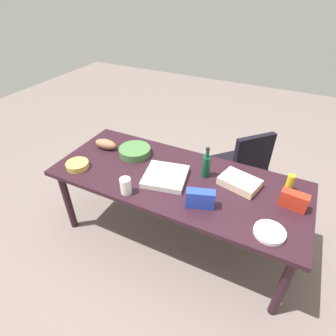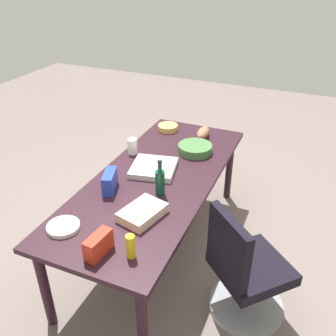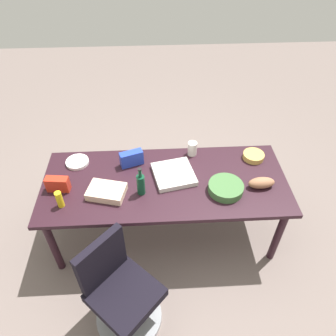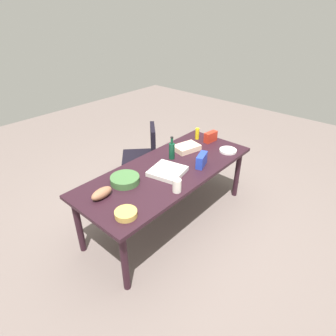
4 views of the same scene
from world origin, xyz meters
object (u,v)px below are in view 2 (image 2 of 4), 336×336
pizza_box (154,168)px  wine_bottle (160,182)px  sheet_cake (143,213)px  mayo_jar (132,146)px  chip_bag_red (98,245)px  chip_bowl (168,127)px  salad_bowl (195,149)px  conference_table (156,184)px  mustard_bottle (131,246)px  bread_loaf (203,133)px  paper_plate_stack (63,227)px  chip_bag_blue (110,181)px  office_chair (244,276)px

pizza_box → wine_bottle: bearing=21.1°
sheet_cake → mayo_jar: mayo_jar is taller
chip_bag_red → wine_bottle: 0.74m
chip_bowl → salad_bowl: bearing=49.8°
conference_table → chip_bowl: (-0.89, -0.27, 0.10)m
sheet_cake → mustard_bottle: (0.38, 0.11, 0.05)m
bread_loaf → paper_plate_stack: bearing=-13.6°
chip_bag_blue → wine_bottle: (-0.09, 0.38, 0.04)m
office_chair → mayo_jar: size_ratio=6.50×
chip_bag_red → mayo_jar: bearing=-161.1°
chip_bowl → bread_loaf: bread_loaf is taller
mayo_jar → paper_plate_stack: mayo_jar is taller
office_chair → chip_bag_red: bearing=-55.7°
office_chair → paper_plate_stack: size_ratio=4.19×
salad_bowl → pizza_box: bearing=-25.3°
chip_bowl → mustard_bottle: (1.79, 0.52, 0.05)m
conference_table → office_chair: 1.01m
chip_bag_red → wine_bottle: (-0.73, 0.08, 0.04)m
sheet_cake → paper_plate_stack: bearing=-53.1°
chip_bowl → mayo_jar: bearing=-9.1°
sheet_cake → chip_bowl: size_ratio=1.55×
mustard_bottle → paper_plate_stack: bearing=-95.7°
salad_bowl → sheet_cake: (1.05, -0.01, -0.00)m
office_chair → chip_bowl: bearing=-138.4°
chip_bowl → mustard_bottle: mustard_bottle is taller
chip_bag_red → wine_bottle: bearing=174.0°
salad_bowl → bread_loaf: 0.33m
conference_table → chip_bag_blue: (0.31, -0.25, 0.15)m
sheet_cake → wine_bottle: wine_bottle is taller
bread_loaf → paper_plate_stack: (1.70, -0.41, -0.04)m
office_chair → salad_bowl: office_chair is taller
salad_bowl → pizza_box: 0.49m
chip_bowl → paper_plate_stack: size_ratio=0.94×
chip_bag_blue → wine_bottle: size_ratio=0.76×
paper_plate_stack → office_chair: bearing=111.0°
chip_bowl → wine_bottle: bearing=20.2°
sheet_cake → salad_bowl: bearing=179.2°
chip_bag_red → chip_bag_blue: chip_bag_blue is taller
salad_bowl → conference_table: bearing=-15.8°
wine_bottle → mustard_bottle: 0.69m
conference_table → paper_plate_stack: (0.84, -0.29, 0.09)m
office_chair → pizza_box: bearing=-117.3°
office_chair → wine_bottle: (-0.18, -0.74, 0.51)m
salad_bowl → mustard_bottle: 1.43m
office_chair → pizza_box: office_chair is taller
office_chair → chip_bag_blue: office_chair is taller
sheet_cake → mayo_jar: 0.95m
conference_table → chip_bag_blue: bearing=-38.9°
conference_table → office_chair: office_chair is taller
chip_bag_blue → wine_bottle: wine_bottle is taller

